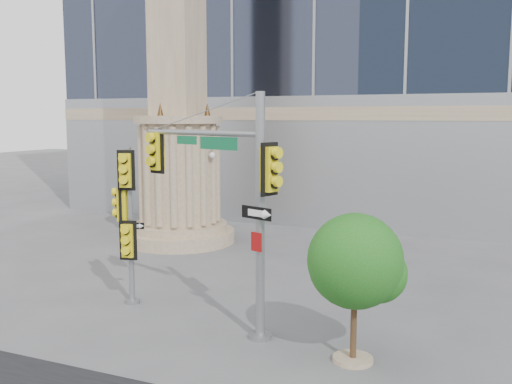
% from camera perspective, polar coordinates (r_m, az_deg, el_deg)
% --- Properties ---
extents(ground, '(120.00, 120.00, 0.00)m').
position_cam_1_polar(ground, '(13.19, -5.07, -15.06)').
color(ground, '#545456').
rests_on(ground, ground).
extents(monument, '(4.40, 4.40, 16.60)m').
position_cam_1_polar(monument, '(22.98, -7.80, 8.60)').
color(monument, gray).
rests_on(monument, ground).
extents(main_signal_pole, '(4.19, 1.76, 5.61)m').
position_cam_1_polar(main_signal_pole, '(13.33, -2.82, 0.70)').
color(main_signal_pole, slate).
rests_on(main_signal_pole, ground).
extents(secondary_signal_pole, '(0.79, 0.57, 4.27)m').
position_cam_1_polar(secondary_signal_pole, '(15.59, -12.78, -2.09)').
color(secondary_signal_pole, slate).
rests_on(secondary_signal_pole, ground).
extents(street_tree, '(2.01, 1.96, 3.13)m').
position_cam_1_polar(street_tree, '(11.88, 10.07, -7.22)').
color(street_tree, gray).
rests_on(street_tree, ground).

